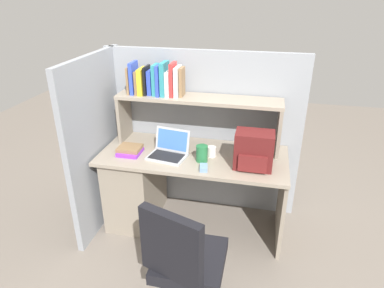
% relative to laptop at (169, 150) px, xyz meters
% --- Properties ---
extents(ground_plane, '(8.00, 8.00, 0.00)m').
position_rel_laptop_xyz_m(ground_plane, '(0.19, 0.07, -0.78)').
color(ground_plane, slate).
extents(desk, '(1.60, 0.70, 0.73)m').
position_rel_laptop_xyz_m(desk, '(-0.20, 0.07, -0.38)').
color(desk, gray).
rests_on(desk, ground_plane).
extents(cubicle_partition_rear, '(1.84, 0.05, 1.55)m').
position_rel_laptop_xyz_m(cubicle_partition_rear, '(0.19, 0.45, -0.01)').
color(cubicle_partition_rear, gray).
rests_on(cubicle_partition_rear, ground_plane).
extents(cubicle_partition_left, '(0.05, 1.06, 1.55)m').
position_rel_laptop_xyz_m(cubicle_partition_left, '(-0.66, 0.02, -0.01)').
color(cubicle_partition_left, gray).
rests_on(cubicle_partition_left, ground_plane).
extents(overhead_hutch, '(1.44, 0.28, 0.45)m').
position_rel_laptop_xyz_m(overhead_hutch, '(0.19, 0.27, 0.30)').
color(overhead_hutch, gray).
rests_on(overhead_hutch, desk).
extents(reference_books_on_shelf, '(0.49, 0.19, 0.29)m').
position_rel_laptop_xyz_m(reference_books_on_shelf, '(-0.18, 0.27, 0.52)').
color(reference_books_on_shelf, olive).
rests_on(reference_books_on_shelf, overhead_hutch).
extents(laptop, '(0.35, 0.30, 0.22)m').
position_rel_laptop_xyz_m(laptop, '(0.00, 0.00, 0.00)').
color(laptop, '#B7BABF').
rests_on(laptop, desk).
extents(backpack, '(0.30, 0.22, 0.30)m').
position_rel_laptop_xyz_m(backpack, '(0.71, -0.04, 0.09)').
color(backpack, '#591919').
rests_on(backpack, desk).
extents(computer_mouse, '(0.08, 0.11, 0.03)m').
position_rel_laptop_xyz_m(computer_mouse, '(0.33, -0.17, -0.03)').
color(computer_mouse, '#7299C6').
rests_on(computer_mouse, desk).
extents(paper_cup, '(0.08, 0.08, 0.09)m').
position_rel_laptop_xyz_m(paper_cup, '(0.35, 0.08, -0.01)').
color(paper_cup, white).
rests_on(paper_cup, desk).
extents(snack_canister, '(0.10, 0.10, 0.14)m').
position_rel_laptop_xyz_m(snack_canister, '(0.29, -0.03, 0.02)').
color(snack_canister, '#26723F').
rests_on(snack_canister, desk).
extents(desk_book_stack, '(0.20, 0.20, 0.06)m').
position_rel_laptop_xyz_m(desk_book_stack, '(-0.35, -0.02, -0.02)').
color(desk_book_stack, purple).
rests_on(desk_book_stack, desk).
extents(office_chair, '(0.52, 0.54, 0.93)m').
position_rel_laptop_xyz_m(office_chair, '(0.36, -0.91, -0.39)').
color(office_chair, black).
rests_on(office_chair, ground_plane).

